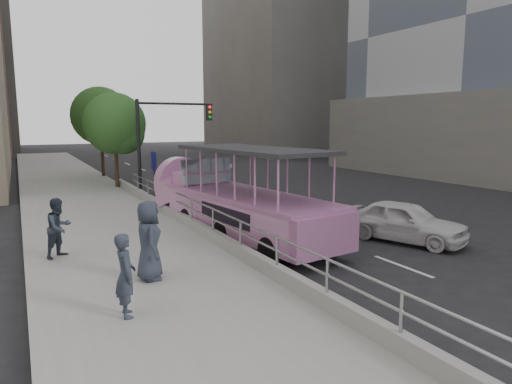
{
  "coord_description": "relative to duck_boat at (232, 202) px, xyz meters",
  "views": [
    {
      "loc": [
        -8.45,
        -11.1,
        4.05
      ],
      "look_at": [
        -1.12,
        2.91,
        1.62
      ],
      "focal_mm": 32.0,
      "sensor_mm": 36.0,
      "label": 1
    }
  ],
  "objects": [
    {
      "name": "pedestrian_far",
      "position": [
        -4.11,
        -4.2,
        0.07
      ],
      "size": [
        0.7,
        0.99,
        1.92
      ],
      "primitive_type": "imported",
      "rotation": [
        0.0,
        0.0,
        1.48
      ],
      "color": "#2B323F",
      "rests_on": "sidewalk"
    },
    {
      "name": "street_tree_far",
      "position": [
        -1.39,
        18.31,
        3.12
      ],
      "size": [
        3.97,
        3.97,
        6.45
      ],
      "color": "#342317",
      "rests_on": "ground"
    },
    {
      "name": "parking_sign",
      "position": [
        -1.13,
        6.28,
        0.5
      ],
      "size": [
        0.1,
        0.6,
        2.68
      ],
      "color": "black",
      "rests_on": "ground"
    },
    {
      "name": "pedestrian_mid",
      "position": [
        -5.86,
        -1.19,
        -0.05
      ],
      "size": [
        1.03,
        1.01,
        1.67
      ],
      "primitive_type": "imported",
      "rotation": [
        0.0,
        0.0,
        0.68
      ],
      "color": "#2B323F",
      "rests_on": "sidewalk"
    },
    {
      "name": "street_tree_near",
      "position": [
        -1.59,
        12.31,
        2.63
      ],
      "size": [
        3.52,
        3.52,
        5.72
      ],
      "color": "#342317",
      "rests_on": "ground"
    },
    {
      "name": "traffic_signal",
      "position": [
        0.01,
        8.88,
        2.31
      ],
      "size": [
        4.2,
        0.32,
        5.2
      ],
      "color": "black",
      "rests_on": "ground"
    },
    {
      "name": "duck_boat",
      "position": [
        0.0,
        0.0,
        0.0
      ],
      "size": [
        3.49,
        9.86,
        3.21
      ],
      "color": "black",
      "rests_on": "ground"
    },
    {
      "name": "kerb_wall",
      "position": [
        -1.41,
        -1.62,
        -0.71
      ],
      "size": [
        0.24,
        30.0,
        0.36
      ],
      "primitive_type": "cube",
      "color": "gray",
      "rests_on": "sidewalk"
    },
    {
      "name": "pedestrian_near",
      "position": [
        -5.06,
        -6.07,
        -0.06
      ],
      "size": [
        0.44,
        0.63,
        1.65
      ],
      "primitive_type": "imported",
      "rotation": [
        0.0,
        0.0,
        1.5
      ],
      "color": "#2B323F",
      "rests_on": "sidewalk"
    },
    {
      "name": "midrise_stone_a",
      "position": [
        27.71,
        38.38,
        14.81
      ],
      "size": [
        20.0,
        20.0,
        32.0
      ],
      "primitive_type": "cube",
      "color": "slate",
      "rests_on": "ground"
    },
    {
      "name": "ground",
      "position": [
        1.71,
        -3.62,
        -1.19
      ],
      "size": [
        160.0,
        160.0,
        0.0
      ],
      "primitive_type": "plane",
      "color": "black"
    },
    {
      "name": "sidewalk",
      "position": [
        -4.04,
        6.38,
        -1.04
      ],
      "size": [
        5.5,
        80.0,
        0.3
      ],
      "primitive_type": "cube",
      "color": "#999994",
      "rests_on": "ground"
    },
    {
      "name": "guardrail",
      "position": [
        -1.41,
        -1.62,
        -0.05
      ],
      "size": [
        0.07,
        22.0,
        0.71
      ],
      "color": "#A0A0A5",
      "rests_on": "kerb_wall"
    },
    {
      "name": "car",
      "position": [
        4.79,
        -3.6,
        -0.49
      ],
      "size": [
        3.07,
        4.43,
        1.4
      ],
      "primitive_type": "imported",
      "rotation": [
        0.0,
        0.0,
        0.38
      ],
      "color": "silver",
      "rests_on": "ground"
    }
  ]
}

